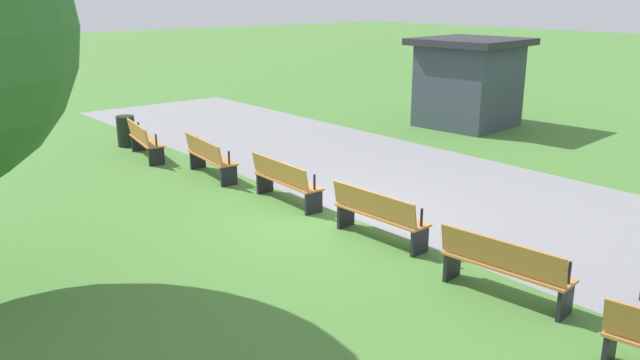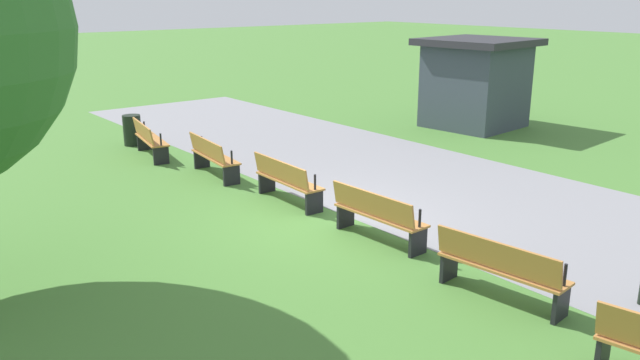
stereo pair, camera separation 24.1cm
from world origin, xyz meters
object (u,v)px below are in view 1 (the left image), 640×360
at_px(bench_0, 144,140).
at_px(bench_4, 504,266).
at_px(trash_bin, 126,131).
at_px(bench_3, 378,214).
at_px(bench_1, 209,157).
at_px(kiosk, 469,81).
at_px(bench_2, 285,180).

xyz_separation_m(bench_0, bench_4, (10.24, 0.37, 0.00)).
height_order(bench_4, trash_bin, bench_4).
bearing_deg(bench_3, trash_bin, -179.89).
relative_size(bench_1, trash_bin, 2.23).
height_order(bench_1, bench_3, same).
distance_m(bench_1, kiosk, 9.14).
relative_size(bench_0, kiosk, 0.57).
xyz_separation_m(bench_1, bench_2, (2.56, 0.19, 0.00)).
relative_size(bench_2, trash_bin, 2.20).
distance_m(bench_1, bench_2, 2.57).
relative_size(trash_bin, kiosk, 0.25).
relative_size(bench_3, trash_bin, 2.20).
bearing_deg(kiosk, bench_0, -110.54).
height_order(bench_0, bench_2, same).
bearing_deg(bench_1, bench_3, 8.36).
height_order(bench_2, kiosk, kiosk).
height_order(bench_0, bench_1, same).
bearing_deg(bench_0, bench_1, 18.79).
relative_size(bench_0, trash_bin, 2.24).
height_order(bench_1, bench_2, same).
bearing_deg(bench_2, bench_4, 0.01).
height_order(bench_1, bench_4, same).
bearing_deg(kiosk, bench_3, -65.52).
height_order(bench_3, kiosk, kiosk).
xyz_separation_m(bench_3, trash_bin, (-9.23, -0.35, -0.06)).
bearing_deg(bench_4, bench_0, 175.81).
xyz_separation_m(bench_2, trash_bin, (-6.66, -0.35, -0.06)).
xyz_separation_m(bench_0, kiosk, (2.57, 9.47, 0.90)).
bearing_deg(bench_2, bench_0, -171.66).
bearing_deg(bench_0, bench_4, 12.54).
bearing_deg(trash_bin, bench_2, 3.05).
xyz_separation_m(bench_2, bench_3, (2.57, -0.00, 0.00)).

